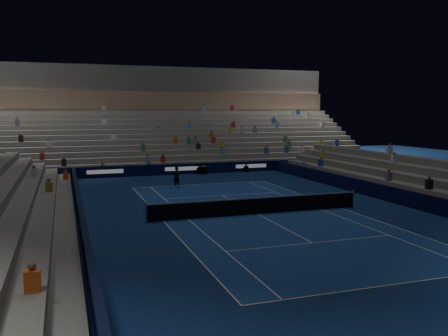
% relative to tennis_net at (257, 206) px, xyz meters
% --- Properties ---
extents(ground, '(90.00, 90.00, 0.00)m').
position_rel_tennis_net_xyz_m(ground, '(0.00, 0.00, -0.50)').
color(ground, '#0D2351').
rests_on(ground, ground).
extents(court_surface, '(10.97, 23.77, 0.01)m').
position_rel_tennis_net_xyz_m(court_surface, '(0.00, 0.00, -0.50)').
color(court_surface, navy).
rests_on(court_surface, ground).
extents(sponsor_barrier_far, '(44.00, 0.25, 1.00)m').
position_rel_tennis_net_xyz_m(sponsor_barrier_far, '(0.00, 18.50, -0.00)').
color(sponsor_barrier_far, black).
rests_on(sponsor_barrier_far, ground).
extents(sponsor_barrier_east, '(0.25, 37.00, 1.00)m').
position_rel_tennis_net_xyz_m(sponsor_barrier_east, '(9.70, 0.00, -0.00)').
color(sponsor_barrier_east, black).
rests_on(sponsor_barrier_east, ground).
extents(sponsor_barrier_west, '(0.25, 37.00, 1.00)m').
position_rel_tennis_net_xyz_m(sponsor_barrier_west, '(-9.70, 0.00, -0.00)').
color(sponsor_barrier_west, black).
rests_on(sponsor_barrier_west, ground).
extents(grandstand_main, '(44.00, 15.20, 11.20)m').
position_rel_tennis_net_xyz_m(grandstand_main, '(0.00, 27.90, 2.87)').
color(grandstand_main, gray).
rests_on(grandstand_main, ground).
extents(grandstand_east, '(5.00, 37.00, 2.50)m').
position_rel_tennis_net_xyz_m(grandstand_east, '(13.17, 0.00, 0.41)').
color(grandstand_east, slate).
rests_on(grandstand_east, ground).
extents(grandstand_west, '(5.00, 37.00, 2.50)m').
position_rel_tennis_net_xyz_m(grandstand_west, '(-13.17, 0.00, 0.41)').
color(grandstand_west, slate).
rests_on(grandstand_west, ground).
extents(tennis_net, '(12.90, 0.10, 1.10)m').
position_rel_tennis_net_xyz_m(tennis_net, '(0.00, 0.00, 0.00)').
color(tennis_net, '#B2B2B7').
rests_on(tennis_net, ground).
extents(tennis_player, '(0.72, 0.61, 1.67)m').
position_rel_tennis_net_xyz_m(tennis_player, '(-2.28, 10.72, 0.33)').
color(tennis_player, black).
rests_on(tennis_player, ground).
extents(broadcast_camera, '(0.55, 0.95, 0.60)m').
position_rel_tennis_net_xyz_m(broadcast_camera, '(1.73, 18.02, -0.19)').
color(broadcast_camera, black).
rests_on(broadcast_camera, ground).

